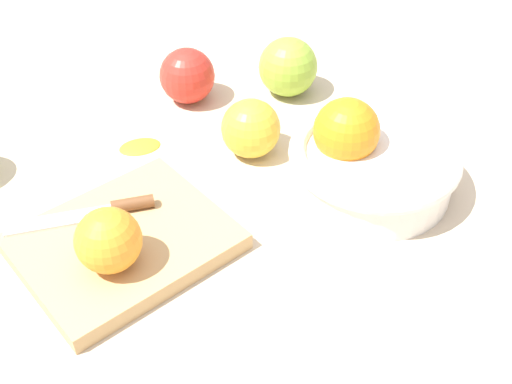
{
  "coord_description": "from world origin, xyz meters",
  "views": [
    {
      "loc": [
        0.22,
        0.55,
        0.47
      ],
      "look_at": [
        -0.05,
        0.12,
        0.04
      ],
      "focal_mm": 44.36,
      "sensor_mm": 36.0,
      "label": 1
    }
  ],
  "objects_px": {
    "orange_on_board": "(108,240)",
    "apple_front_left": "(288,67)",
    "apple_mid_left": "(251,128)",
    "apple_front_left_2": "(187,76)",
    "bowl": "(369,160)",
    "knife": "(101,211)",
    "cutting_board": "(124,242)"
  },
  "relations": [
    {
      "from": "cutting_board",
      "to": "apple_front_left_2",
      "type": "xyz_separation_m",
      "value": [
        -0.19,
        -0.22,
        0.03
      ]
    },
    {
      "from": "cutting_board",
      "to": "apple_front_left",
      "type": "relative_size",
      "value": 2.52
    },
    {
      "from": "bowl",
      "to": "knife",
      "type": "xyz_separation_m",
      "value": [
        0.28,
        -0.09,
        -0.01
      ]
    },
    {
      "from": "apple_mid_left",
      "to": "apple_front_left_2",
      "type": "distance_m",
      "value": 0.15
    },
    {
      "from": "cutting_board",
      "to": "knife",
      "type": "xyz_separation_m",
      "value": [
        0.01,
        -0.04,
        0.01
      ]
    },
    {
      "from": "bowl",
      "to": "apple_front_left",
      "type": "distance_m",
      "value": 0.22
    },
    {
      "from": "knife",
      "to": "apple_mid_left",
      "type": "relative_size",
      "value": 2.12
    },
    {
      "from": "bowl",
      "to": "cutting_board",
      "type": "relative_size",
      "value": 0.94
    },
    {
      "from": "apple_front_left",
      "to": "apple_front_left_2",
      "type": "height_order",
      "value": "apple_front_left"
    },
    {
      "from": "knife",
      "to": "apple_front_left_2",
      "type": "relative_size",
      "value": 2.04
    },
    {
      "from": "cutting_board",
      "to": "apple_mid_left",
      "type": "xyz_separation_m",
      "value": [
        -0.2,
        -0.07,
        0.03
      ]
    },
    {
      "from": "knife",
      "to": "orange_on_board",
      "type": "bearing_deg",
      "value": 76.78
    },
    {
      "from": "cutting_board",
      "to": "knife",
      "type": "height_order",
      "value": "knife"
    },
    {
      "from": "cutting_board",
      "to": "orange_on_board",
      "type": "xyz_separation_m",
      "value": [
        0.02,
        0.03,
        0.04
      ]
    },
    {
      "from": "apple_front_left",
      "to": "cutting_board",
      "type": "bearing_deg",
      "value": 27.51
    },
    {
      "from": "cutting_board",
      "to": "apple_front_left",
      "type": "xyz_separation_m",
      "value": [
        -0.31,
        -0.16,
        0.03
      ]
    },
    {
      "from": "bowl",
      "to": "apple_front_left",
      "type": "height_order",
      "value": "bowl"
    },
    {
      "from": "knife",
      "to": "apple_mid_left",
      "type": "bearing_deg",
      "value": -171.53
    },
    {
      "from": "bowl",
      "to": "orange_on_board",
      "type": "bearing_deg",
      "value": -4.11
    },
    {
      "from": "apple_front_left",
      "to": "apple_mid_left",
      "type": "height_order",
      "value": "apple_front_left"
    },
    {
      "from": "orange_on_board",
      "to": "apple_front_left_2",
      "type": "relative_size",
      "value": 0.86
    },
    {
      "from": "cutting_board",
      "to": "apple_front_left_2",
      "type": "relative_size",
      "value": 2.72
    },
    {
      "from": "bowl",
      "to": "apple_mid_left",
      "type": "distance_m",
      "value": 0.15
    },
    {
      "from": "orange_on_board",
      "to": "knife",
      "type": "height_order",
      "value": "orange_on_board"
    },
    {
      "from": "apple_mid_left",
      "to": "apple_front_left_2",
      "type": "height_order",
      "value": "apple_front_left_2"
    },
    {
      "from": "apple_front_left",
      "to": "apple_front_left_2",
      "type": "xyz_separation_m",
      "value": [
        0.13,
        -0.06,
        -0.0
      ]
    },
    {
      "from": "apple_front_left_2",
      "to": "apple_mid_left",
      "type": "bearing_deg",
      "value": 93.54
    },
    {
      "from": "apple_front_left",
      "to": "apple_mid_left",
      "type": "relative_size",
      "value": 1.12
    },
    {
      "from": "orange_on_board",
      "to": "apple_front_left",
      "type": "xyz_separation_m",
      "value": [
        -0.34,
        -0.2,
        -0.01
      ]
    },
    {
      "from": "bowl",
      "to": "apple_front_left",
      "type": "xyz_separation_m",
      "value": [
        -0.04,
        -0.22,
        0.0
      ]
    },
    {
      "from": "knife",
      "to": "cutting_board",
      "type": "bearing_deg",
      "value": 97.99
    },
    {
      "from": "bowl",
      "to": "apple_mid_left",
      "type": "xyz_separation_m",
      "value": [
        0.08,
        -0.12,
        -0.0
      ]
    }
  ]
}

